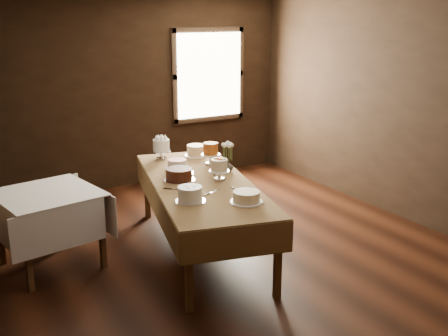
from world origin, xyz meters
TOP-DOWN VIEW (x-y plane):
  - floor at (0.00, 0.00)m, footprint 5.00×6.00m
  - wall_back at (0.00, 3.00)m, footprint 5.00×0.02m
  - wall_right at (2.50, 0.00)m, footprint 0.02×6.00m
  - window at (1.30, 2.94)m, footprint 1.10×0.05m
  - display_table at (-0.23, 0.30)m, footprint 1.59×2.77m
  - side_table at (-1.75, 0.75)m, footprint 1.11×1.11m
  - cake_meringue at (-0.22, 1.37)m, footprint 0.24×0.24m
  - cake_speckled at (0.22, 1.29)m, footprint 0.30×0.30m
  - cake_lattice at (-0.24, 0.87)m, footprint 0.30×0.30m
  - cake_caramel at (0.20, 0.86)m, footprint 0.24×0.24m
  - cake_chocolate at (-0.41, 0.45)m, footprint 0.39×0.39m
  - cake_flowers at (-0.02, 0.27)m, footprint 0.24×0.24m
  - cake_swirl at (-0.62, -0.23)m, footprint 0.30×0.30m
  - cake_cream at (-0.16, -0.51)m, footprint 0.36×0.36m
  - cake_server_a at (-0.27, -0.07)m, footprint 0.23×0.12m
  - cake_server_b at (-0.04, -0.21)m, footprint 0.04×0.24m
  - cake_server_c at (-0.17, 0.63)m, footprint 0.12×0.23m
  - cake_server_d at (0.14, 0.51)m, footprint 0.22×0.14m
  - cake_server_e at (-0.56, 0.15)m, footprint 0.18×0.20m
  - flower_vase at (0.20, 0.48)m, footprint 0.18×0.18m
  - flower_bouquet at (0.20, 0.48)m, footprint 0.14×0.14m

SIDE VIEW (x-z plane):
  - floor at x=0.00m, z-range -0.01..0.01m
  - side_table at x=-1.75m, z-range 0.31..1.11m
  - display_table at x=-0.23m, z-range 0.34..1.15m
  - cake_server_a at x=-0.27m, z-range 0.81..0.81m
  - cake_server_b at x=-0.04m, z-range 0.81..0.81m
  - cake_server_c at x=-0.17m, z-range 0.81..0.81m
  - cake_server_d at x=0.14m, z-range 0.81..0.81m
  - cake_server_e at x=-0.56m, z-range 0.81..0.81m
  - cake_lattice at x=-0.24m, z-range 0.80..0.91m
  - cake_cream at x=-0.16m, z-range 0.80..0.92m
  - cake_chocolate at x=-0.41m, z-range 0.80..0.94m
  - cake_speckled at x=0.22m, z-range 0.80..0.94m
  - flower_vase at x=0.20m, z-range 0.81..0.94m
  - cake_swirl at x=-0.62m, z-range 0.80..0.95m
  - cake_flowers at x=-0.02m, z-range 0.79..1.03m
  - cake_meringue at x=-0.22m, z-range 0.80..1.05m
  - cake_caramel at x=0.20m, z-range 0.79..1.06m
  - flower_bouquet at x=0.20m, z-range 0.96..1.16m
  - wall_back at x=0.00m, z-range 0.00..2.80m
  - wall_right at x=2.50m, z-range 0.00..2.80m
  - window at x=1.30m, z-range 0.95..2.25m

